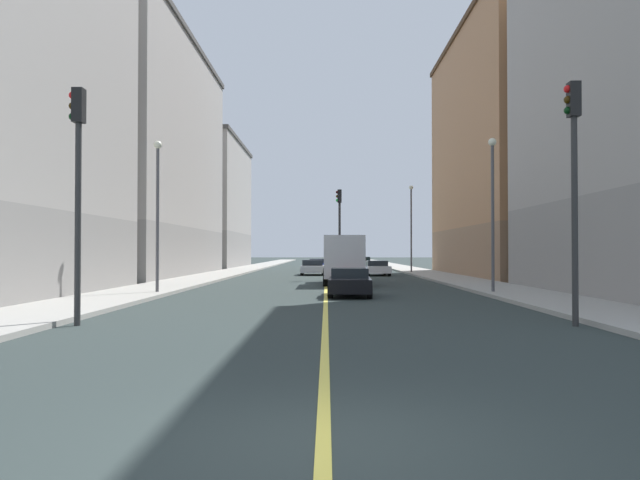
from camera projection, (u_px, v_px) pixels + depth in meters
name	position (u px, v px, depth m)	size (l,w,h in m)	color
ground_plane	(323.00, 444.00, 6.20)	(400.00, 400.00, 0.00)	#2A3432
sidewalk_left	(423.00, 272.00, 55.10)	(3.47, 168.00, 0.15)	#9E9B93
sidewalk_right	(230.00, 272.00, 55.28)	(3.47, 168.00, 0.15)	#9E9B93
lane_center_stripe	(326.00, 273.00, 55.19)	(0.16, 154.00, 0.01)	#E5D14C
building_left_mid	(512.00, 152.00, 48.77)	(8.90, 23.92, 19.38)	#8F6B4F
building_right_midblock	(140.00, 158.00, 48.85)	(8.90, 26.28, 18.53)	gray
building_right_distant	(205.00, 205.00, 75.13)	(8.90, 21.11, 15.19)	gray
traffic_light_left_near	(574.00, 169.00, 16.09)	(0.40, 0.32, 6.32)	#2D2D2D
traffic_light_right_near	(78.00, 172.00, 16.22)	(0.40, 0.32, 6.19)	#2D2D2D
traffic_light_median_far	(339.00, 221.00, 42.94)	(0.40, 0.32, 6.21)	#2D2D2D
street_lamp_left_near	(493.00, 198.00, 27.74)	(0.36, 0.36, 6.85)	#4C4C51
street_lamp_right_near	(158.00, 199.00, 27.52)	(0.36, 0.36, 6.68)	#4C4C51
street_lamp_left_far	(411.00, 220.00, 54.42)	(0.36, 0.36, 7.57)	#4C4C51
car_maroon	(349.00, 275.00, 34.84)	(1.91, 4.61, 1.28)	maroon
car_black	(350.00, 282.00, 26.75)	(1.93, 4.22, 1.22)	black
car_silver	(313.00, 268.00, 51.28)	(1.96, 4.61, 1.24)	silver
car_green	(362.00, 264.00, 62.33)	(2.00, 4.49, 1.40)	#1E6B38
car_blue	(318.00, 265.00, 63.00)	(1.84, 4.15, 1.19)	#23389E
car_white	(377.00, 268.00, 50.32)	(1.99, 4.44, 1.19)	white
box_truck	(343.00, 259.00, 36.42)	(2.33, 7.15, 2.81)	navy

